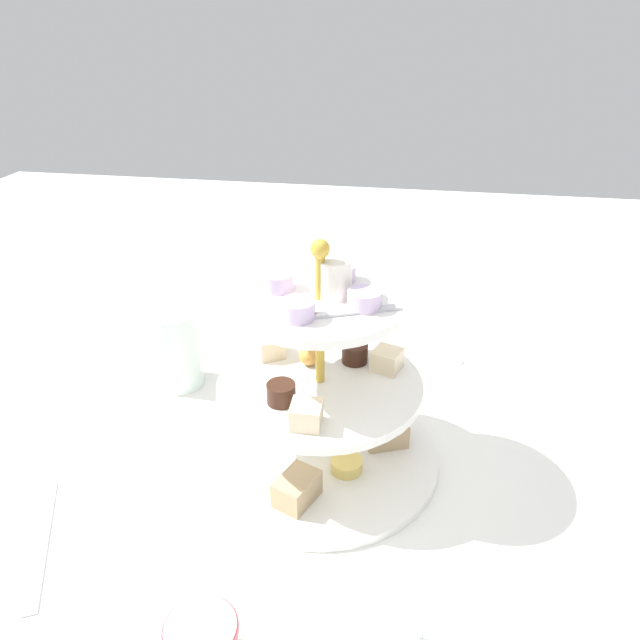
{
  "coord_description": "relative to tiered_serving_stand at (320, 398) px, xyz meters",
  "views": [
    {
      "loc": [
        0.09,
        -0.53,
        0.47
      ],
      "look_at": [
        0.0,
        0.0,
        0.18
      ],
      "focal_mm": 33.28,
      "sensor_mm": 36.0,
      "label": 1
    }
  ],
  "objects": [
    {
      "name": "ground_plane",
      "position": [
        -0.0,
        -0.0,
        -0.09
      ],
      "size": [
        2.4,
        2.4,
        0.0
      ],
      "primitive_type": "plane",
      "color": "white"
    },
    {
      "name": "tiered_serving_stand",
      "position": [
        0.0,
        0.0,
        0.0
      ],
      "size": [
        0.28,
        0.28,
        0.27
      ],
      "color": "white",
      "rests_on": "ground_plane"
    },
    {
      "name": "water_glass_tall_right",
      "position": [
        -0.22,
        0.12,
        -0.03
      ],
      "size": [
        0.07,
        0.07,
        0.11
      ],
      "primitive_type": "cylinder",
      "color": "silver",
      "rests_on": "ground_plane"
    },
    {
      "name": "water_glass_short_left",
      "position": [
        0.09,
        -0.24,
        -0.05
      ],
      "size": [
        0.06,
        0.06,
        0.07
      ],
      "primitive_type": "cylinder",
      "color": "silver",
      "rests_on": "ground_plane"
    },
    {
      "name": "butter_knife_left",
      "position": [
        0.1,
        0.29,
        -0.08
      ],
      "size": [
        0.15,
        0.1,
        0.0
      ],
      "primitive_type": "cube",
      "rotation": [
        0.0,
        0.0,
        2.6
      ],
      "color": "silver",
      "rests_on": "ground_plane"
    },
    {
      "name": "butter_knife_right",
      "position": [
        -0.25,
        -0.17,
        -0.08
      ],
      "size": [
        0.09,
        0.16,
        0.0
      ],
      "primitive_type": "cube",
      "rotation": [
        0.0,
        0.0,
        5.16
      ],
      "color": "silver",
      "rests_on": "ground_plane"
    }
  ]
}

